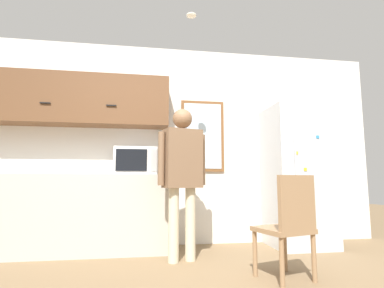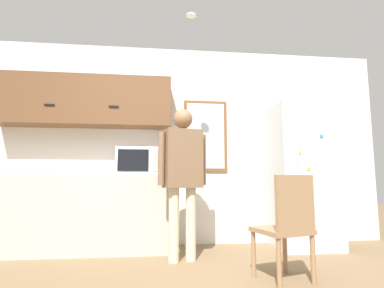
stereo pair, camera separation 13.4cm
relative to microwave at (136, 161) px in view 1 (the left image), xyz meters
The scene contains 9 objects.
back_wall 0.60m from the microwave, 39.17° to the left, with size 6.00×0.06×2.70m.
counter 0.93m from the microwave, behind, with size 2.18×0.58×0.91m.
upper_cabinets 1.05m from the microwave, 169.07° to the left, with size 2.18×0.36×0.64m.
microwave is the anchor object (origin of this frame).
person 0.74m from the microwave, 45.60° to the right, with size 0.53×0.32×1.63m.
refrigerator 2.10m from the microwave, ahead, with size 0.74×0.72×1.81m.
chair 1.95m from the microwave, 44.21° to the right, with size 0.50×0.50×0.88m.
window 1.02m from the microwave, 18.17° to the left, with size 0.60×0.05×0.99m.
ceiling_light 1.82m from the microwave, 46.96° to the right, with size 0.11×0.11×0.01m.
Camera 1 is at (-0.30, -1.99, 0.83)m, focal length 28.00 mm.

